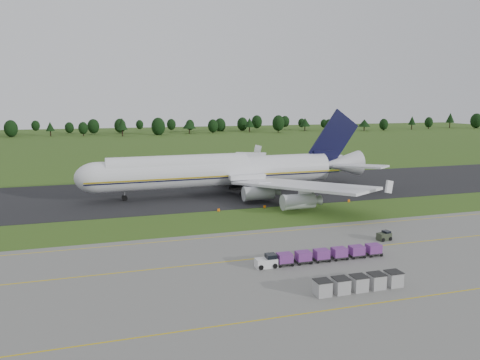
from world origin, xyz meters
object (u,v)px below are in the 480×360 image
object	(u,v)px
aircraft	(224,171)
edge_markers	(287,205)
baggage_train	(319,255)
utility_cart	(384,237)
uld_row	(359,283)

from	to	relation	value
aircraft	edge_markers	world-z (taller)	aircraft
baggage_train	aircraft	bearing A→B (deg)	90.68
aircraft	baggage_train	xyz separation A→B (m)	(0.59, -49.73, -4.78)
aircraft	baggage_train	bearing A→B (deg)	-89.32
aircraft	utility_cart	distance (m)	46.52
utility_cart	aircraft	bearing A→B (deg)	109.19
uld_row	baggage_train	bearing A→B (deg)	89.85
aircraft	utility_cart	bearing A→B (deg)	-70.81
aircraft	uld_row	distance (m)	60.50
baggage_train	utility_cart	xyz separation A→B (m)	(14.61, 6.06, -0.33)
baggage_train	utility_cart	distance (m)	15.82
utility_cart	uld_row	xyz separation A→B (m)	(-14.64, -16.64, 0.33)
baggage_train	uld_row	size ratio (longest dim) A/B	1.68
utility_cart	baggage_train	bearing A→B (deg)	-157.46
edge_markers	utility_cart	bearing A→B (deg)	-77.78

